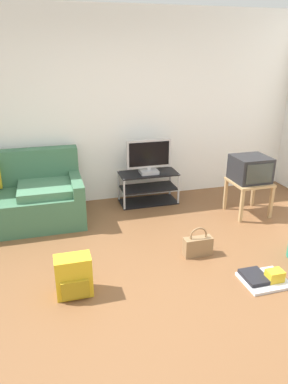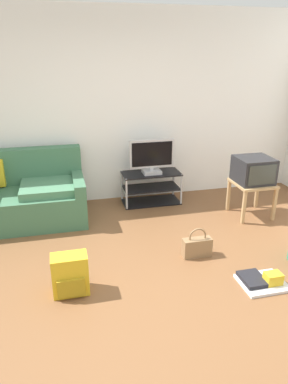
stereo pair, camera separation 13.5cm
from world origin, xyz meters
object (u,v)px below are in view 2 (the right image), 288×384
(couch, at_px, (11,198))
(side_table, at_px, (252,188))
(backpack, at_px, (70,275))
(floor_tray, at_px, (262,281))
(crt_tv, at_px, (254,170))
(flat_tv, at_px, (152,157))
(tv_stand, at_px, (151,188))
(handbag, at_px, (197,246))

(couch, height_order, side_table, couch)
(backpack, xyz_separation_m, floor_tray, (1.80, -0.31, -0.15))
(crt_tv, relative_size, backpack, 1.18)
(side_table, height_order, crt_tv, crt_tv)
(side_table, xyz_separation_m, crt_tv, (0.00, 0.02, 0.25))
(crt_tv, bearing_deg, floor_tray, -114.39)
(flat_tv, bearing_deg, backpack, -123.79)
(flat_tv, bearing_deg, couch, -175.49)
(tv_stand, xyz_separation_m, side_table, (1.21, -0.75, 0.17))
(handbag, bearing_deg, flat_tv, 93.90)
(couch, relative_size, side_table, 3.75)
(side_table, distance_m, handbag, 1.41)
(tv_stand, height_order, crt_tv, crt_tv)
(flat_tv, height_order, floor_tray, flat_tv)
(handbag, bearing_deg, crt_tv, 37.75)
(crt_tv, xyz_separation_m, handbag, (-1.10, -0.85, -0.53))
(couch, bearing_deg, flat_tv, 4.51)
(flat_tv, bearing_deg, floor_tray, -76.47)
(tv_stand, height_order, side_table, side_table)
(handbag, bearing_deg, backpack, -166.45)
(flat_tv, relative_size, side_table, 1.28)
(flat_tv, distance_m, handbag, 1.68)
(tv_stand, relative_size, backpack, 2.15)
(crt_tv, bearing_deg, side_table, -90.00)
(tv_stand, distance_m, flat_tv, 0.48)
(couch, xyz_separation_m, crt_tv, (3.16, -0.56, 0.32))
(backpack, distance_m, floor_tray, 1.84)
(flat_tv, bearing_deg, handbag, -86.10)
(crt_tv, bearing_deg, handbag, -142.25)
(couch, height_order, backpack, couch)
(tv_stand, xyz_separation_m, crt_tv, (1.21, -0.74, 0.42))
(crt_tv, relative_size, floor_tray, 1.07)
(side_table, bearing_deg, tv_stand, 148.16)
(side_table, height_order, handbag, side_table)
(crt_tv, xyz_separation_m, floor_tray, (-0.68, -1.50, -0.61))
(handbag, height_order, floor_tray, handbag)
(couch, bearing_deg, side_table, -10.34)
(tv_stand, xyz_separation_m, floor_tray, (0.53, -2.23, -0.19))
(side_table, bearing_deg, floor_tray, -114.62)
(floor_tray, bearing_deg, couch, 140.30)
(crt_tv, distance_m, handbag, 1.49)
(floor_tray, bearing_deg, flat_tv, 103.53)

